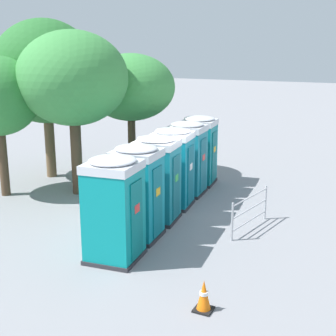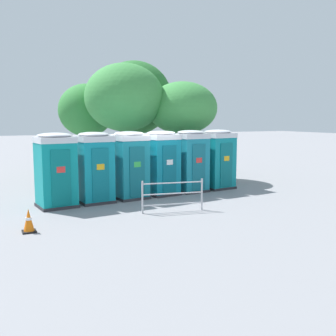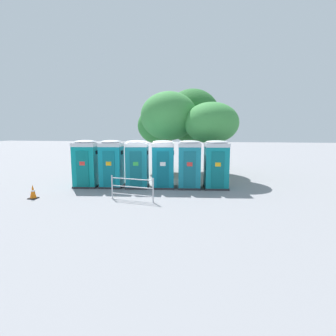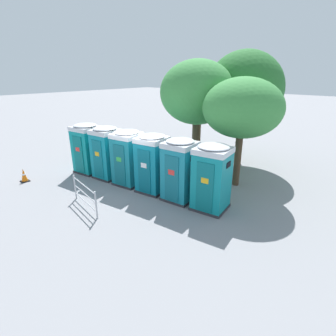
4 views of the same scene
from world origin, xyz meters
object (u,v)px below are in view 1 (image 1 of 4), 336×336
at_px(street_tree_1, 131,88).
at_px(portapotty_0, 114,208).
at_px(portapotty_5, 199,150).
at_px(street_tree_0, 45,72).
at_px(portapotty_2, 157,178).
at_px(event_barrier, 250,210).
at_px(portapotty_1, 137,192).
at_px(street_tree_3, 73,79).
at_px(traffic_cone, 204,296).
at_px(portapotty_4, 187,158).
at_px(portapotty_3, 173,167).

bearing_deg(street_tree_1, portapotty_0, -152.42).
height_order(portapotty_5, street_tree_0, street_tree_0).
distance_m(portapotty_0, portapotty_2, 2.79).
distance_m(street_tree_1, event_barrier, 7.29).
distance_m(portapotty_1, street_tree_3, 5.32).
height_order(street_tree_0, traffic_cone, street_tree_0).
bearing_deg(portapotty_5, portapotty_2, -174.04).
relative_size(portapotty_4, street_tree_0, 0.42).
xyz_separation_m(portapotty_0, portapotty_2, (2.77, 0.31, 0.00)).
relative_size(street_tree_3, traffic_cone, 8.67).
relative_size(portapotty_1, portapotty_2, 1.00).
distance_m(portapotty_1, event_barrier, 3.23).
distance_m(portapotty_5, street_tree_3, 5.23).
distance_m(portapotty_0, street_tree_3, 6.20).
xyz_separation_m(street_tree_0, street_tree_1, (1.38, -2.90, -0.58)).
xyz_separation_m(portapotty_2, traffic_cone, (-3.97, -3.10, -0.97)).
distance_m(portapotty_1, portapotty_2, 1.39).
xyz_separation_m(portapotty_3, street_tree_0, (1.08, 5.89, 2.79)).
xyz_separation_m(portapotty_5, event_barrier, (-3.64, -3.08, -0.72)).
height_order(portapotty_3, street_tree_3, street_tree_3).
distance_m(portapotty_0, traffic_cone, 3.19).
bearing_deg(portapotty_3, street_tree_3, 94.46).
bearing_deg(street_tree_3, street_tree_0, 59.68).
relative_size(street_tree_1, street_tree_3, 0.86).
bearing_deg(portapotty_0, street_tree_3, 46.19).
bearing_deg(portapotty_3, portapotty_5, 5.62).
xyz_separation_m(portapotty_5, traffic_cone, (-8.13, -3.54, -0.97)).
distance_m(portapotty_0, street_tree_0, 8.69).
height_order(portapotty_0, street_tree_1, street_tree_1).
xyz_separation_m(portapotty_2, portapotty_5, (4.16, 0.43, -0.00)).
height_order(portapotty_1, traffic_cone, portapotty_1).
bearing_deg(event_barrier, portapotty_3, 72.83).
bearing_deg(portapotty_1, portapotty_4, 5.89).
height_order(portapotty_0, portapotty_4, same).
relative_size(portapotty_2, portapotty_4, 1.00).
xyz_separation_m(portapotty_0, street_tree_0, (5.23, 6.36, 2.79)).
xyz_separation_m(portapotty_0, traffic_cone, (-1.20, -2.80, -0.97)).
relative_size(portapotty_5, street_tree_0, 0.42).
bearing_deg(traffic_cone, portapotty_5, 23.54).
height_order(portapotty_4, traffic_cone, portapotty_4).
height_order(street_tree_0, event_barrier, street_tree_0).
relative_size(street_tree_1, traffic_cone, 7.46).
relative_size(portapotty_2, traffic_cone, 3.97).
relative_size(portapotty_0, street_tree_0, 0.42).
distance_m(portapotty_0, portapotty_1, 1.39).
height_order(portapotty_0, street_tree_0, street_tree_0).
relative_size(portapotty_1, portapotty_3, 1.00).
bearing_deg(street_tree_3, portapotty_1, -122.82).
bearing_deg(street_tree_1, street_tree_0, 115.42).
relative_size(portapotty_3, portapotty_4, 1.00).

